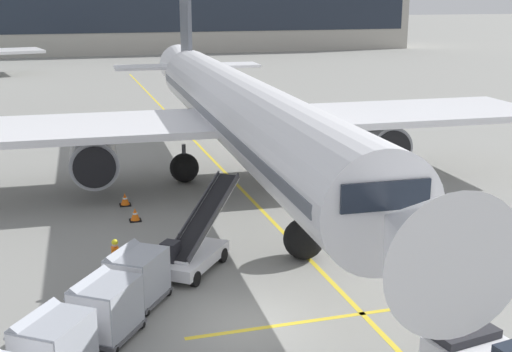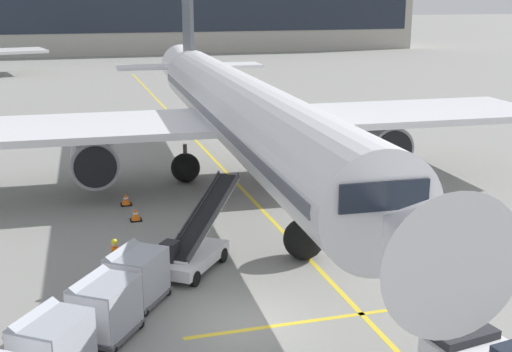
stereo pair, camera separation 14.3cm
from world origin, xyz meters
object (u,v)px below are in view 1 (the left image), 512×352
object	(u,v)px
belt_loader	(194,247)
ground_crew_by_loader	(135,274)
baggage_cart_lead	(136,275)
baggage_cart_third	(52,346)
ground_crew_by_carts	(116,259)
safety_cone_engine_keepout	(135,215)
parked_airplane	(239,112)
baggage_cart_second	(105,307)
safety_cone_wingtip	(125,199)

from	to	relation	value
belt_loader	ground_crew_by_loader	distance (m)	3.31
baggage_cart_lead	ground_crew_by_loader	xyz separation A→B (m)	(-0.01, 0.13, -0.00)
baggage_cart_third	ground_crew_by_carts	xyz separation A→B (m)	(2.14, 5.63, -0.00)
belt_loader	ground_crew_by_loader	size ratio (longest dim) A/B	2.85
baggage_cart_lead	safety_cone_engine_keepout	bearing A→B (deg)	83.99
parked_airplane	safety_cone_engine_keepout	xyz separation A→B (m)	(-6.20, -4.83, -3.63)
baggage_cart_lead	ground_crew_by_carts	distance (m)	1.68
parked_airplane	ground_crew_by_carts	distance (m)	14.30
parked_airplane	safety_cone_engine_keepout	bearing A→B (deg)	-142.11
baggage_cart_third	safety_cone_engine_keepout	xyz separation A→B (m)	(3.56, 12.54, -0.71)
baggage_cart_third	ground_crew_by_loader	bearing A→B (deg)	57.60
ground_crew_by_carts	safety_cone_engine_keepout	size ratio (longest dim) A/B	2.87
belt_loader	baggage_cart_third	world-z (taller)	belt_loader
parked_airplane	baggage_cart_second	bearing A→B (deg)	-118.19
baggage_cart_lead	ground_crew_by_carts	xyz separation A→B (m)	(-0.53, 1.59, -0.00)
belt_loader	baggage_cart_second	world-z (taller)	belt_loader
ground_crew_by_carts	parked_airplane	bearing A→B (deg)	57.00
baggage_cart_lead	safety_cone_engine_keepout	size ratio (longest dim) A/B	4.42
parked_airplane	baggage_cart_third	xyz separation A→B (m)	(-9.76, -17.37, -2.92)
belt_loader	baggage_cart_lead	size ratio (longest dim) A/B	1.85
belt_loader	baggage_cart_third	distance (m)	8.18
baggage_cart_third	safety_cone_wingtip	world-z (taller)	baggage_cart_third
belt_loader	parked_airplane	bearing A→B (deg)	66.86
belt_loader	safety_cone_engine_keepout	distance (m)	6.34
parked_airplane	ground_crew_by_carts	xyz separation A→B (m)	(-7.62, -11.74, -2.92)
ground_crew_by_carts	ground_crew_by_loader	bearing A→B (deg)	-70.70
baggage_cart_second	ground_crew_by_loader	world-z (taller)	baggage_cart_second
baggage_cart_second	safety_cone_engine_keepout	world-z (taller)	baggage_cart_second
parked_airplane	ground_crew_by_loader	xyz separation A→B (m)	(-7.11, -13.20, -2.92)
safety_cone_wingtip	safety_cone_engine_keepout	bearing A→B (deg)	-85.27
safety_cone_engine_keepout	ground_crew_by_carts	bearing A→B (deg)	-101.63
ground_crew_by_loader	ground_crew_by_carts	xyz separation A→B (m)	(-0.51, 1.46, 0.00)
ground_crew_by_carts	safety_cone_wingtip	distance (m)	9.50
baggage_cart_third	ground_crew_by_carts	world-z (taller)	baggage_cart_third
baggage_cart_lead	baggage_cart_second	bearing A→B (deg)	-119.25
baggage_cart_second	safety_cone_wingtip	size ratio (longest dim) A/B	4.30
belt_loader	baggage_cart_lead	world-z (taller)	belt_loader
safety_cone_wingtip	baggage_cart_lead	bearing A→B (deg)	-93.59
parked_airplane	ground_crew_by_loader	world-z (taller)	parked_airplane
baggage_cart_lead	baggage_cart_second	world-z (taller)	same
safety_cone_engine_keepout	safety_cone_wingtip	size ratio (longest dim) A/B	0.97
ground_crew_by_loader	ground_crew_by_carts	world-z (taller)	same
belt_loader	ground_crew_by_loader	world-z (taller)	belt_loader
baggage_cart_lead	ground_crew_by_carts	size ratio (longest dim) A/B	1.54
baggage_cart_second	safety_cone_wingtip	bearing A→B (deg)	81.93
parked_airplane	baggage_cart_lead	bearing A→B (deg)	-118.03
parked_airplane	belt_loader	bearing A→B (deg)	-113.14
ground_crew_by_carts	baggage_cart_second	bearing A→B (deg)	-99.85
baggage_cart_second	safety_cone_engine_keepout	xyz separation A→B (m)	(2.06, 10.58, -0.71)
safety_cone_wingtip	baggage_cart_third	bearing A→B (deg)	-102.57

